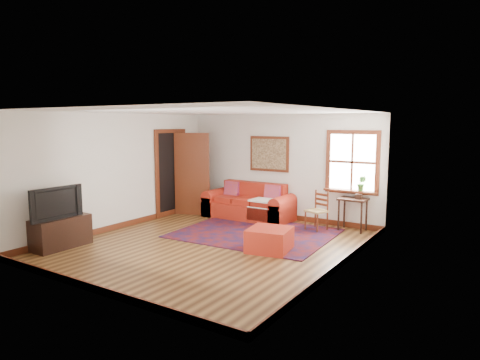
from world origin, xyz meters
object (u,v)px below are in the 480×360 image
Objects in this scene: side_table at (353,204)px; media_cabinet at (61,232)px; red_leather_sofa at (249,207)px; red_ottoman at (270,240)px; ladder_back_chair at (318,209)px.

media_cabinet is at bearing -134.87° from side_table.
side_table is 0.68× the size of media_cabinet.
red_leather_sofa reaches higher than media_cabinet.
red_leather_sofa reaches higher than side_table.
red_leather_sofa is 3.01× the size of red_ottoman.
ladder_back_chair reaches higher than side_table.
red_leather_sofa is 4.31m from media_cabinet.
side_table is 0.74m from ladder_back_chair.
media_cabinet is at bearing -112.25° from red_leather_sofa.
red_ottoman is at bearing -50.59° from red_leather_sofa.
side_table reaches higher than red_ottoman.
media_cabinet is (-1.63, -3.99, 0.00)m from red_leather_sofa.
red_leather_sofa is 2.52m from side_table.
ladder_back_chair is at bearing 47.39° from media_cabinet.
red_leather_sofa is at bearing 119.04° from red_ottoman.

